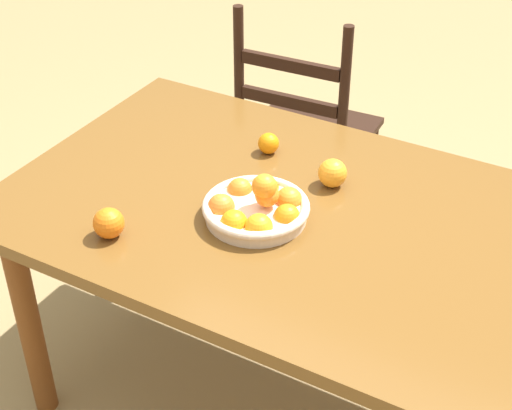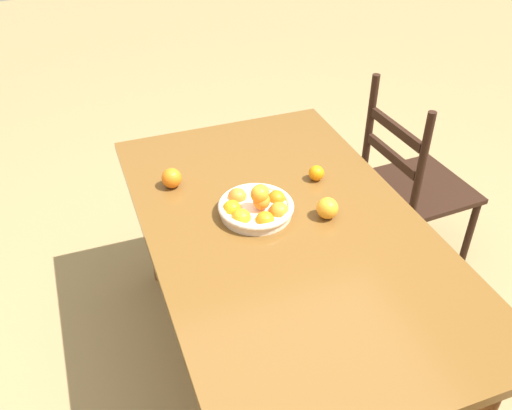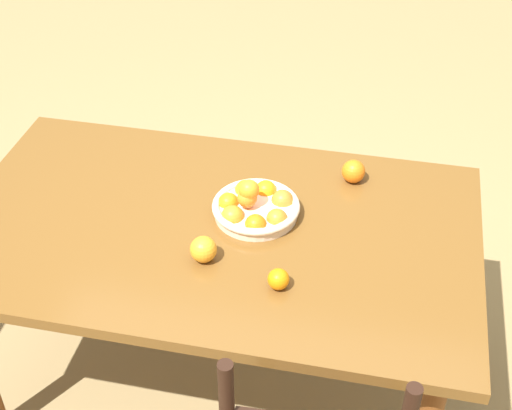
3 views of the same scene
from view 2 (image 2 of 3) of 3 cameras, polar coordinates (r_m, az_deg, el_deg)
name	(u,v)px [view 2 (image 2 of 3)]	position (r m, az deg, el deg)	size (l,w,h in m)	color
ground_plane	(281,362)	(2.51, 2.62, -15.78)	(12.00, 12.00, 0.00)	olive
dining_table	(286,247)	(2.03, 3.13, -4.27)	(1.63, 0.96, 0.75)	brown
chair_near_window	(412,187)	(2.81, 15.67, 1.74)	(0.48, 0.48, 0.98)	black
fruit_bowl	(256,207)	(2.01, 0.02, -0.21)	(0.28, 0.28, 0.13)	beige
orange_loose_0	(316,173)	(2.21, 6.19, 3.27)	(0.06, 0.06, 0.06)	orange
orange_loose_1	(327,208)	(2.01, 7.31, -0.32)	(0.08, 0.08, 0.08)	orange
orange_loose_2	(172,178)	(2.18, -8.62, 2.74)	(0.08, 0.08, 0.08)	orange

